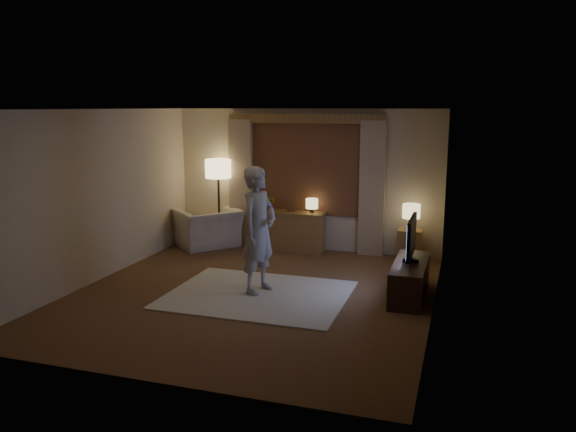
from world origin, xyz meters
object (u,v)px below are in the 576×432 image
at_px(person, 259,230).
at_px(tv_stand, 410,280).
at_px(armchair, 208,228).
at_px(side_table, 410,245).
at_px(sideboard, 291,232).

bearing_deg(person, tv_stand, -62.70).
bearing_deg(tv_stand, armchair, 155.93).
relative_size(tv_stand, person, 0.78).
height_order(side_table, tv_stand, side_table).
xyz_separation_m(side_table, person, (-1.89, -2.37, 0.64)).
height_order(sideboard, tv_stand, sideboard).
bearing_deg(sideboard, armchair, -173.59).
relative_size(armchair, side_table, 2.00).
height_order(armchair, side_table, armchair).
relative_size(sideboard, side_table, 2.14).
bearing_deg(side_table, person, -128.67).
xyz_separation_m(sideboard, armchair, (-1.59, -0.18, 0.01)).
bearing_deg(person, sideboard, 21.17).
xyz_separation_m(armchair, person, (1.87, -2.24, 0.56)).
height_order(side_table, person, person).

